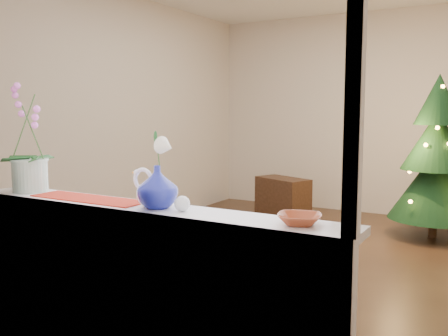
# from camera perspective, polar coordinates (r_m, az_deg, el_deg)

# --- Properties ---
(ground) EXTENTS (5.00, 5.00, 0.00)m
(ground) POSITION_cam_1_polar(r_m,az_deg,el_deg) (4.80, 9.50, -10.40)
(ground) COLOR #342115
(ground) RESTS_ON ground
(wall_back) EXTENTS (4.50, 0.10, 2.70)m
(wall_back) POSITION_cam_1_polar(r_m,az_deg,el_deg) (6.99, 16.97, 5.95)
(wall_back) COLOR beige
(wall_back) RESTS_ON ground
(wall_front) EXTENTS (4.50, 0.10, 2.70)m
(wall_front) POSITION_cam_1_polar(r_m,az_deg,el_deg) (2.41, -11.32, 5.33)
(wall_front) COLOR beige
(wall_front) RESTS_ON ground
(wall_left) EXTENTS (0.10, 5.00, 2.70)m
(wall_left) POSITION_cam_1_polar(r_m,az_deg,el_deg) (5.77, -11.75, 6.01)
(wall_left) COLOR beige
(wall_left) RESTS_ON ground
(window_apron) EXTENTS (2.20, 0.08, 0.88)m
(window_apron) POSITION_cam_1_polar(r_m,az_deg,el_deg) (2.62, -10.26, -14.97)
(window_apron) COLOR white
(window_apron) RESTS_ON ground
(windowsill) EXTENTS (2.20, 0.26, 0.04)m
(windowsill) POSITION_cam_1_polar(r_m,az_deg,el_deg) (2.55, -9.16, -4.72)
(windowsill) COLOR white
(windowsill) RESTS_ON window_apron
(window_frame) EXTENTS (2.22, 0.06, 1.60)m
(window_frame) POSITION_cam_1_polar(r_m,az_deg,el_deg) (2.45, -11.04, 13.57)
(window_frame) COLOR white
(window_frame) RESTS_ON windowsill
(runner) EXTENTS (0.70, 0.20, 0.01)m
(runner) POSITION_cam_1_polar(r_m,az_deg,el_deg) (2.80, -15.22, -3.39)
(runner) COLOR maroon
(runner) RESTS_ON windowsill
(orchid_pot) EXTENTS (0.29, 0.29, 0.64)m
(orchid_pot) POSITION_cam_1_polar(r_m,az_deg,el_deg) (3.14, -21.47, 3.27)
(orchid_pot) COLOR white
(orchid_pot) RESTS_ON windowsill
(swan) EXTENTS (0.23, 0.13, 0.18)m
(swan) POSITION_cam_1_polar(r_m,az_deg,el_deg) (2.50, -8.41, -2.36)
(swan) COLOR white
(swan) RESTS_ON windowsill
(blue_vase) EXTENTS (0.26, 0.26, 0.24)m
(blue_vase) POSITION_cam_1_polar(r_m,az_deg,el_deg) (2.46, -7.62, -1.79)
(blue_vase) COLOR navy
(blue_vase) RESTS_ON windowsill
(lily) EXTENTS (0.13, 0.08, 0.18)m
(lily) POSITION_cam_1_polar(r_m,az_deg,el_deg) (2.44, -7.70, 3.15)
(lily) COLOR silver
(lily) RESTS_ON blue_vase
(paperweight) EXTENTS (0.09, 0.09, 0.08)m
(paperweight) POSITION_cam_1_polar(r_m,az_deg,el_deg) (2.38, -4.80, -4.09)
(paperweight) COLOR silver
(paperweight) RESTS_ON windowsill
(amber_dish) EXTENTS (0.20, 0.20, 0.04)m
(amber_dish) POSITION_cam_1_polar(r_m,az_deg,el_deg) (2.13, 8.62, -5.90)
(amber_dish) COLOR #973E21
(amber_dish) RESTS_ON windowsill
(xmas_tree) EXTENTS (1.06, 1.06, 1.79)m
(xmas_tree) POSITION_cam_1_polar(r_m,az_deg,el_deg) (5.90, 23.08, 1.20)
(xmas_tree) COLOR black
(xmas_tree) RESTS_ON ground
(side_table) EXTENTS (0.79, 0.60, 0.53)m
(side_table) POSITION_cam_1_polar(r_m,az_deg,el_deg) (6.50, 6.73, -3.45)
(side_table) COLOR black
(side_table) RESTS_ON ground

